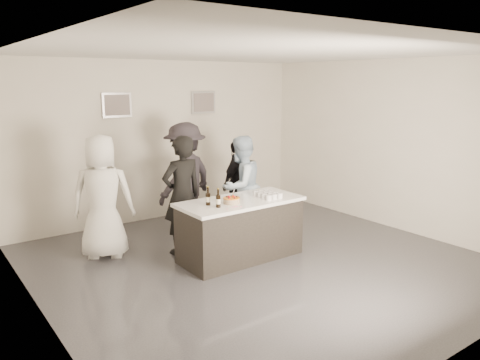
{
  "coord_description": "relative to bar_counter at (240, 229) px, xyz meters",
  "views": [
    {
      "loc": [
        -4.08,
        -5.08,
        2.62
      ],
      "look_at": [
        0.0,
        0.5,
        1.15
      ],
      "focal_mm": 35.0,
      "sensor_mm": 36.0,
      "label": 1
    }
  ],
  "objects": [
    {
      "name": "person_main_black",
      "position": [
        -0.57,
        0.72,
        0.46
      ],
      "size": [
        0.68,
        0.47,
        1.83
      ],
      "primitive_type": "imported",
      "rotation": [
        0.0,
        0.0,
        3.18
      ],
      "color": "black",
      "rests_on": "ground"
    },
    {
      "name": "candles",
      "position": [
        -0.34,
        -0.29,
        0.45
      ],
      "size": [
        0.24,
        0.08,
        0.01
      ],
      "primitive_type": "cube",
      "color": "pink",
      "rests_on": "bar_counter"
    },
    {
      "name": "person_main_blue",
      "position": [
        0.64,
        0.85,
        0.41
      ],
      "size": [
        0.98,
        0.85,
        1.73
      ],
      "primitive_type": "imported",
      "rotation": [
        0.0,
        0.0,
        3.41
      ],
      "color": "silver",
      "rests_on": "ground"
    },
    {
      "name": "bar_counter",
      "position": [
        0.0,
        0.0,
        0.0
      ],
      "size": [
        1.86,
        0.86,
        0.9
      ],
      "primitive_type": "cube",
      "color": "white",
      "rests_on": "ground"
    },
    {
      "name": "wall_front",
      "position": [
        0.14,
        -3.31,
        1.05
      ],
      "size": [
        6.0,
        0.04,
        3.0
      ],
      "primitive_type": "cube",
      "color": "silver",
      "rests_on": "ground"
    },
    {
      "name": "person_guest_right",
      "position": [
        0.95,
        1.35,
        0.35
      ],
      "size": [
        1.01,
        0.69,
        1.59
      ],
      "primitive_type": "imported",
      "rotation": [
        0.0,
        0.0,
        3.5
      ],
      "color": "black",
      "rests_on": "ground"
    },
    {
      "name": "person_guest_back",
      "position": [
        -0.02,
        1.58,
        0.52
      ],
      "size": [
        1.43,
        1.14,
        1.93
      ],
      "primitive_type": "imported",
      "rotation": [
        0.0,
        0.0,
        3.53
      ],
      "color": "#262329",
      "rests_on": "ground"
    },
    {
      "name": "wall_right",
      "position": [
        3.14,
        -0.31,
        1.05
      ],
      "size": [
        0.04,
        6.0,
        3.0
      ],
      "primitive_type": "cube",
      "color": "silver",
      "rests_on": "ground"
    },
    {
      "name": "picture_left",
      "position": [
        -0.76,
        2.66,
        1.75
      ],
      "size": [
        0.54,
        0.04,
        0.44
      ],
      "primitive_type": "cube",
      "color": "#B2B2B7",
      "rests_on": "wall_back"
    },
    {
      "name": "ceiling",
      "position": [
        0.14,
        -0.31,
        2.55
      ],
      "size": [
        6.0,
        6.0,
        0.0
      ],
      "primitive_type": "plane",
      "rotation": [
        3.14,
        0.0,
        0.0
      ],
      "color": "white"
    },
    {
      "name": "picture_right",
      "position": [
        1.04,
        2.66,
        1.75
      ],
      "size": [
        0.54,
        0.04,
        0.44
      ],
      "primitive_type": "cube",
      "color": "#B2B2B7",
      "rests_on": "wall_back"
    },
    {
      "name": "cake",
      "position": [
        -0.22,
        -0.08,
        0.49
      ],
      "size": [
        0.24,
        0.24,
        0.07
      ],
      "primitive_type": "cylinder",
      "color": "orange",
      "rests_on": "bar_counter"
    },
    {
      "name": "beer_bottle_b",
      "position": [
        -0.49,
        -0.15,
        0.58
      ],
      "size": [
        0.07,
        0.07,
        0.26
      ],
      "primitive_type": "cylinder",
      "color": "black",
      "rests_on": "bar_counter"
    },
    {
      "name": "beer_bottle_a",
      "position": [
        -0.54,
        0.03,
        0.58
      ],
      "size": [
        0.07,
        0.07,
        0.26
      ],
      "primitive_type": "cylinder",
      "color": "black",
      "rests_on": "bar_counter"
    },
    {
      "name": "wall_back",
      "position": [
        0.14,
        2.69,
        1.05
      ],
      "size": [
        6.0,
        0.04,
        3.0
      ],
      "primitive_type": "cube",
      "color": "silver",
      "rests_on": "ground"
    },
    {
      "name": "tumbler_cluster",
      "position": [
        0.44,
        -0.1,
        0.49
      ],
      "size": [
        0.3,
        0.4,
        0.08
      ],
      "primitive_type": "cube",
      "color": "orange",
      "rests_on": "bar_counter"
    },
    {
      "name": "person_guest_left",
      "position": [
        -1.61,
        1.26,
        0.48
      ],
      "size": [
        1.09,
        0.97,
        1.87
      ],
      "primitive_type": "imported",
      "rotation": [
        0.0,
        0.0,
        2.61
      ],
      "color": "white",
      "rests_on": "ground"
    },
    {
      "name": "wall_left",
      "position": [
        -2.86,
        -0.31,
        1.05
      ],
      "size": [
        0.04,
        6.0,
        3.0
      ],
      "primitive_type": "cube",
      "color": "silver",
      "rests_on": "ground"
    },
    {
      "name": "floor",
      "position": [
        0.14,
        -0.31,
        -0.45
      ],
      "size": [
        6.0,
        6.0,
        0.0
      ],
      "primitive_type": "plane",
      "color": "#3D3D42",
      "rests_on": "ground"
    }
  ]
}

